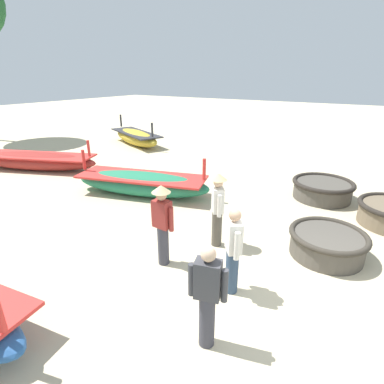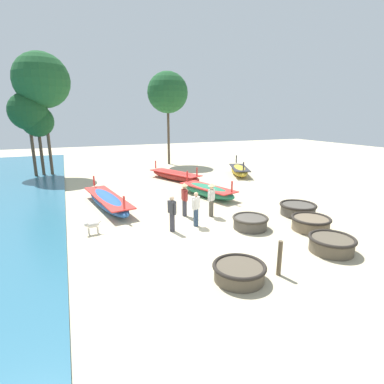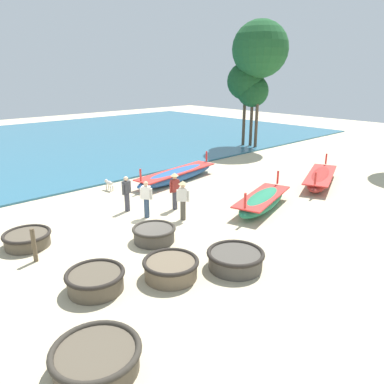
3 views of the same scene
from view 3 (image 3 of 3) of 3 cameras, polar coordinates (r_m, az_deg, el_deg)
name	(u,v)px [view 3 (image 3 of 3)]	position (r m, az deg, el deg)	size (l,w,h in m)	color
ground_plane	(126,226)	(15.07, -10.00, -5.16)	(80.00, 80.00, 0.00)	#C6B793
sea	(36,145)	(33.90, -22.73, 6.66)	(28.00, 52.00, 0.10)	#2D667F
coracle_nearest	(96,358)	(8.50, -14.39, -23.29)	(1.87, 1.87, 0.55)	brown
coracle_upturned	(154,234)	(13.54, -5.80, -6.33)	(1.57, 1.57, 0.54)	#4C473F
coracle_center	(27,239)	(14.32, -23.81, -6.52)	(1.63, 1.63, 0.51)	brown
coracle_far_left	(95,280)	(10.98, -14.50, -12.85)	(1.66, 1.66, 0.58)	brown
coracle_tilted	(235,259)	(11.80, 6.63, -10.08)	(1.80, 1.80, 0.57)	#4C473F
coracle_far_right	(171,268)	(11.25, -3.25, -11.46)	(1.68, 1.68, 0.58)	brown
long_boat_green_hull	(177,175)	(20.79, -2.31, 2.61)	(2.05, 6.10, 1.26)	#285693
long_boat_red_hull	(320,178)	(21.32, 18.95, 2.02)	(3.05, 5.18, 1.25)	maroon
long_boat_blue_hull	(262,201)	(16.83, 10.66, -1.35)	(2.40, 4.52, 1.30)	#237551
fisherman_crouching	(175,188)	(16.37, -2.65, 0.55)	(0.36, 0.53, 1.67)	#383842
fisherman_with_hat	(146,198)	(15.56, -6.97, -0.96)	(0.44, 0.38, 1.57)	#2D425B
fisherman_by_coracle	(127,193)	(16.40, -9.93, -0.12)	(0.30, 0.51, 1.57)	#383842
fisherman_standing_right	(183,198)	(15.16, -1.40, -0.86)	(0.44, 0.38, 1.67)	#4C473D
dog	(109,183)	(19.65, -12.57, 1.31)	(0.69, 0.24, 0.55)	beige
mooring_post_inland	(34,245)	(13.01, -22.94, -7.46)	(0.14, 0.14, 1.14)	brown
tree_center	(253,91)	(30.64, 9.23, 14.88)	(2.47, 2.47, 5.63)	#4C3D2D
tree_left_mid	(260,49)	(30.11, 10.35, 20.61)	(4.18, 4.18, 9.53)	#4C3D2D
tree_rightmost	(246,82)	(30.76, 8.16, 16.32)	(2.88, 2.88, 6.57)	#4C3D2D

